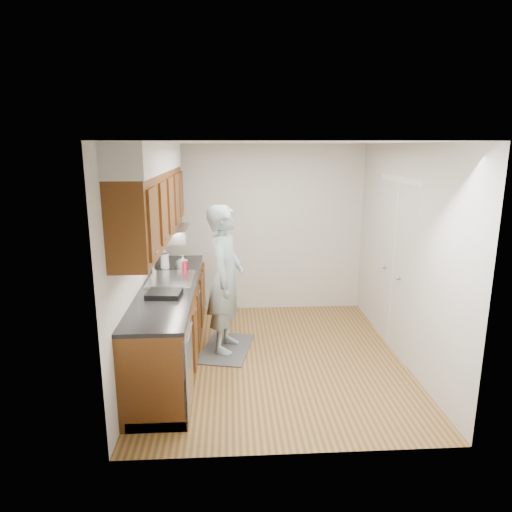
{
  "coord_description": "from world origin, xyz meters",
  "views": [
    {
      "loc": [
        -0.51,
        -4.99,
        2.46
      ],
      "look_at": [
        -0.2,
        0.25,
        1.2
      ],
      "focal_mm": 32.0,
      "sensor_mm": 36.0,
      "label": 1
    }
  ],
  "objects_px": {
    "soap_bottle_a": "(165,258)",
    "dish_rack": "(164,294)",
    "soda_can": "(185,267)",
    "person": "(225,269)",
    "steel_can": "(179,265)",
    "soap_bottle_b": "(183,262)"
  },
  "relations": [
    {
      "from": "steel_can",
      "to": "soap_bottle_a",
      "type": "bearing_deg",
      "value": -178.37
    },
    {
      "from": "person",
      "to": "soda_can",
      "type": "bearing_deg",
      "value": 77.69
    },
    {
      "from": "soap_bottle_a",
      "to": "dish_rack",
      "type": "xyz_separation_m",
      "value": [
        0.13,
        -1.08,
        -0.12
      ]
    },
    {
      "from": "soap_bottle_b",
      "to": "person",
      "type": "bearing_deg",
      "value": -34.46
    },
    {
      "from": "dish_rack",
      "to": "person",
      "type": "bearing_deg",
      "value": 52.59
    },
    {
      "from": "soap_bottle_a",
      "to": "soap_bottle_b",
      "type": "height_order",
      "value": "soap_bottle_a"
    },
    {
      "from": "person",
      "to": "steel_can",
      "type": "bearing_deg",
      "value": 69.62
    },
    {
      "from": "person",
      "to": "soap_bottle_a",
      "type": "height_order",
      "value": "person"
    },
    {
      "from": "dish_rack",
      "to": "soap_bottle_b",
      "type": "bearing_deg",
      "value": 89.71
    },
    {
      "from": "person",
      "to": "soap_bottle_b",
      "type": "relative_size",
      "value": 10.57
    },
    {
      "from": "person",
      "to": "soda_can",
      "type": "xyz_separation_m",
      "value": [
        -0.5,
        0.23,
        -0.02
      ]
    },
    {
      "from": "person",
      "to": "dish_rack",
      "type": "bearing_deg",
      "value": 150.34
    },
    {
      "from": "person",
      "to": "steel_can",
      "type": "relative_size",
      "value": 19.03
    },
    {
      "from": "person",
      "to": "soda_can",
      "type": "height_order",
      "value": "person"
    },
    {
      "from": "soap_bottle_a",
      "to": "soap_bottle_b",
      "type": "xyz_separation_m",
      "value": [
        0.23,
        -0.01,
        -0.05
      ]
    },
    {
      "from": "soda_can",
      "to": "dish_rack",
      "type": "xyz_separation_m",
      "value": [
        -0.13,
        -0.93,
        -0.04
      ]
    },
    {
      "from": "person",
      "to": "soap_bottle_a",
      "type": "bearing_deg",
      "value": 76.19
    },
    {
      "from": "soap_bottle_b",
      "to": "soda_can",
      "type": "bearing_deg",
      "value": -74.16
    },
    {
      "from": "soap_bottle_b",
      "to": "dish_rack",
      "type": "distance_m",
      "value": 1.07
    },
    {
      "from": "dish_rack",
      "to": "soda_can",
      "type": "bearing_deg",
      "value": 86.57
    },
    {
      "from": "steel_can",
      "to": "dish_rack",
      "type": "bearing_deg",
      "value": -92.07
    },
    {
      "from": "soap_bottle_b",
      "to": "steel_can",
      "type": "distance_m",
      "value": 0.07
    }
  ]
}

